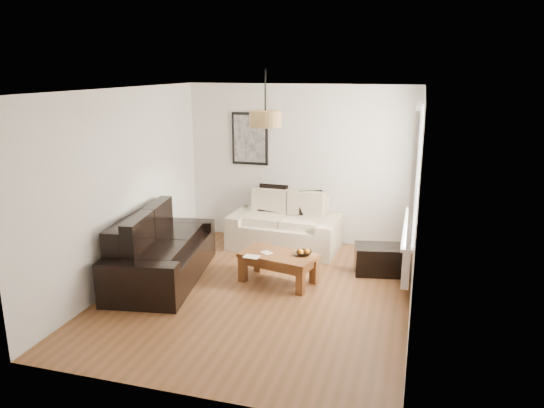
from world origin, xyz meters
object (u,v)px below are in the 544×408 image
(ottoman, at_px, (380,260))
(coffee_table, at_px, (278,268))
(sofa_leather, at_px, (162,248))
(loveseat_cream, at_px, (285,223))

(ottoman, bearing_deg, coffee_table, -151.09)
(sofa_leather, bearing_deg, ottoman, -79.15)
(loveseat_cream, relative_size, sofa_leather, 0.84)
(loveseat_cream, relative_size, coffee_table, 1.72)
(loveseat_cream, bearing_deg, coffee_table, -75.51)
(sofa_leather, relative_size, ottoman, 2.93)
(loveseat_cream, relative_size, ottoman, 2.45)
(loveseat_cream, distance_m, coffee_table, 1.41)
(coffee_table, height_order, ottoman, coffee_table)
(loveseat_cream, height_order, sofa_leather, sofa_leather)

